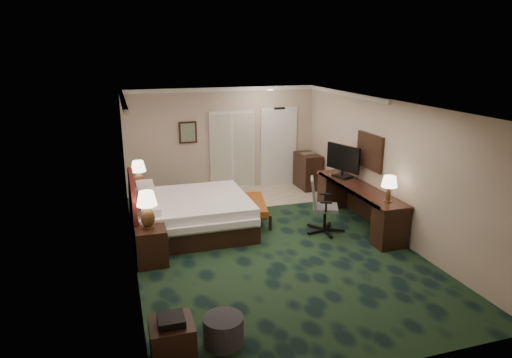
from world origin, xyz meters
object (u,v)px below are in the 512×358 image
object	(u,v)px
bed_bench	(254,211)
desk_chair	(325,205)
nightstand_far	(142,202)
desk	(358,205)
bed	(193,215)
tv	(343,161)
minibar	(308,171)
lamp_far	(139,175)
ottoman	(224,330)
nightstand_near	(151,245)
side_table	(172,343)
lamp_near	(147,210)

from	to	relation	value
bed_bench	desk_chair	world-z (taller)	desk_chair
nightstand_far	desk	world-z (taller)	desk
bed	tv	xyz separation A→B (m)	(3.43, 0.10, 0.85)
tv	minibar	world-z (taller)	tv
lamp_far	minibar	bearing A→B (deg)	10.74
desk_chair	ottoman	bearing A→B (deg)	-110.04
tv	nightstand_near	bearing A→B (deg)	179.10
bed	side_table	size ratio (longest dim) A/B	4.06
nightstand_far	desk_chair	world-z (taller)	desk_chair
ottoman	desk_chair	size ratio (longest dim) A/B	0.46
nightstand_far	lamp_far	size ratio (longest dim) A/B	1.06
ottoman	side_table	xyz separation A→B (m)	(-0.67, -0.20, 0.09)
bed_bench	desk	size ratio (longest dim) A/B	0.47
nightstand_near	desk_chair	bearing A→B (deg)	6.34
bed	lamp_near	bearing A→B (deg)	-128.61
nightstand_far	ottoman	xyz separation A→B (m)	(0.68, -5.04, -0.14)
bed_bench	desk_chair	size ratio (longest dim) A/B	1.20
lamp_near	bed_bench	world-z (taller)	lamp_near
lamp_far	minibar	size ratio (longest dim) A/B	0.66
bed	side_table	xyz separation A→B (m)	(-0.94, -4.03, -0.08)
bed_bench	desk_chair	bearing A→B (deg)	-27.25
nightstand_far	side_table	xyz separation A→B (m)	(0.01, -5.24, -0.05)
lamp_near	minibar	size ratio (longest dim) A/B	0.70
desk	minibar	bearing A→B (deg)	89.24
ottoman	desk	world-z (taller)	desk
bed	side_table	bearing A→B (deg)	-103.15
lamp_near	tv	xyz separation A→B (m)	(4.40, 1.32, 0.22)
side_table	bed	bearing A→B (deg)	76.85
desk_chair	nightstand_near	bearing A→B (deg)	-150.08
bed	lamp_near	xyz separation A→B (m)	(-0.97, -1.21, 0.63)
nightstand_far	tv	bearing A→B (deg)	-14.18
bed_bench	tv	distance (m)	2.31
ottoman	minibar	xyz separation A→B (m)	(3.75, 5.93, 0.28)
lamp_far	tv	distance (m)	4.56
bed	lamp_far	world-z (taller)	lamp_far
nightstand_far	lamp_near	xyz separation A→B (m)	(-0.02, -2.42, 0.66)
ottoman	desk_chair	world-z (taller)	desk_chair
minibar	desk	bearing A→B (deg)	-90.76
bed	ottoman	distance (m)	3.85
nightstand_near	ottoman	bearing A→B (deg)	-75.51
lamp_near	lamp_far	bearing A→B (deg)	89.90
lamp_near	minibar	distance (m)	5.57
bed	tv	world-z (taller)	tv
desk_chair	minibar	size ratio (longest dim) A/B	1.22
bed	lamp_far	size ratio (longest dim) A/B	3.66
nightstand_far	side_table	distance (m)	5.24
nightstand_near	desk	distance (m)	4.42
bed	desk_chair	distance (m)	2.72
lamp_far	desk_chair	xyz separation A→B (m)	(3.54, -2.10, -0.39)
ottoman	side_table	world-z (taller)	side_table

